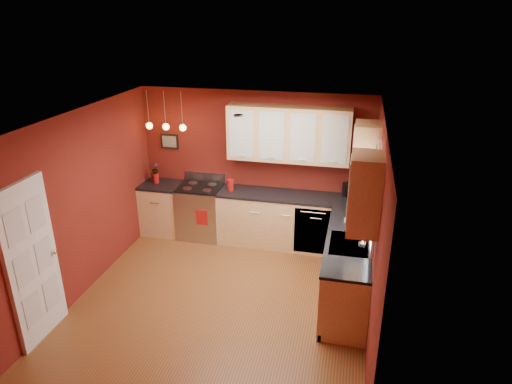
% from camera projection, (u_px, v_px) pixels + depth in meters
% --- Properties ---
extents(floor, '(4.20, 4.20, 0.00)m').
position_uv_depth(floor, '(222.00, 299.00, 6.50)').
color(floor, brown).
rests_on(floor, ground).
extents(ceiling, '(4.00, 4.20, 0.02)m').
position_uv_depth(ceiling, '(216.00, 119.00, 5.52)').
color(ceiling, white).
rests_on(ceiling, wall_back).
extents(wall_back, '(4.00, 0.02, 2.60)m').
position_uv_depth(wall_back, '(255.00, 166.00, 7.91)').
color(wall_back, maroon).
rests_on(wall_back, floor).
extents(wall_front, '(4.00, 0.02, 2.60)m').
position_uv_depth(wall_front, '(151.00, 313.00, 4.12)').
color(wall_front, maroon).
rests_on(wall_front, floor).
extents(wall_left, '(0.02, 4.20, 2.60)m').
position_uv_depth(wall_left, '(83.00, 203.00, 6.42)').
color(wall_left, maroon).
rests_on(wall_left, floor).
extents(wall_right, '(0.02, 4.20, 2.60)m').
position_uv_depth(wall_right, '(375.00, 232.00, 5.60)').
color(wall_right, maroon).
rests_on(wall_right, floor).
extents(base_cabinets_back_left, '(0.70, 0.60, 0.90)m').
position_uv_depth(base_cabinets_back_left, '(163.00, 209.00, 8.30)').
color(base_cabinets_back_left, '#EAC07D').
rests_on(base_cabinets_back_left, floor).
extents(base_cabinets_back_right, '(2.54, 0.60, 0.90)m').
position_uv_depth(base_cabinets_back_right, '(293.00, 222.00, 7.81)').
color(base_cabinets_back_right, '#EAC07D').
rests_on(base_cabinets_back_right, floor).
extents(base_cabinets_right, '(0.60, 2.10, 0.90)m').
position_uv_depth(base_cabinets_right, '(347.00, 269.00, 6.39)').
color(base_cabinets_right, '#EAC07D').
rests_on(base_cabinets_right, floor).
extents(counter_back_left, '(0.70, 0.62, 0.04)m').
position_uv_depth(counter_back_left, '(161.00, 185.00, 8.12)').
color(counter_back_left, black).
rests_on(counter_back_left, base_cabinets_back_left).
extents(counter_back_right, '(2.54, 0.62, 0.04)m').
position_uv_depth(counter_back_right, '(293.00, 196.00, 7.63)').
color(counter_back_right, black).
rests_on(counter_back_right, base_cabinets_back_right).
extents(counter_right, '(0.62, 2.10, 0.04)m').
position_uv_depth(counter_right, '(349.00, 240.00, 6.21)').
color(counter_right, black).
rests_on(counter_right, base_cabinets_right).
extents(gas_range, '(0.76, 0.64, 1.11)m').
position_uv_depth(gas_range, '(201.00, 211.00, 8.14)').
color(gas_range, '#B3B3B8').
rests_on(gas_range, floor).
extents(dishwasher_front, '(0.60, 0.02, 0.80)m').
position_uv_depth(dishwasher_front, '(312.00, 231.00, 7.47)').
color(dishwasher_front, '#B3B3B8').
rests_on(dishwasher_front, base_cabinets_back_right).
extents(sink, '(0.50, 0.70, 0.33)m').
position_uv_depth(sink, '(349.00, 245.00, 6.08)').
color(sink, gray).
rests_on(sink, counter_right).
extents(window, '(0.06, 1.02, 1.22)m').
position_uv_depth(window, '(376.00, 193.00, 5.73)').
color(window, white).
rests_on(window, wall_right).
extents(door_left_wall, '(0.12, 0.82, 2.05)m').
position_uv_depth(door_left_wall, '(32.00, 263.00, 5.44)').
color(door_left_wall, white).
rests_on(door_left_wall, floor).
extents(upper_cabinets_back, '(2.00, 0.35, 0.90)m').
position_uv_depth(upper_cabinets_back, '(289.00, 134.00, 7.38)').
color(upper_cabinets_back, '#EAC07D').
rests_on(upper_cabinets_back, wall_back).
extents(upper_cabinets_right, '(0.35, 1.95, 0.90)m').
position_uv_depth(upper_cabinets_right, '(365.00, 172.00, 5.68)').
color(upper_cabinets_right, '#EAC07D').
rests_on(upper_cabinets_right, wall_right).
extents(wall_picture, '(0.32, 0.03, 0.26)m').
position_uv_depth(wall_picture, '(170.00, 141.00, 8.08)').
color(wall_picture, black).
rests_on(wall_picture, wall_back).
extents(pendant_lights, '(0.71, 0.11, 0.66)m').
position_uv_depth(pendant_lights, '(166.00, 126.00, 7.62)').
color(pendant_lights, gray).
rests_on(pendant_lights, ceiling).
extents(red_canister, '(0.12, 0.12, 0.19)m').
position_uv_depth(red_canister, '(230.00, 185.00, 7.80)').
color(red_canister, '#A41211').
rests_on(red_canister, counter_back_right).
extents(red_vase, '(0.11, 0.11, 0.18)m').
position_uv_depth(red_vase, '(156.00, 178.00, 8.14)').
color(red_vase, '#A41211').
rests_on(red_vase, counter_back_left).
extents(flowers, '(0.12, 0.12, 0.21)m').
position_uv_depth(flowers, '(155.00, 169.00, 8.07)').
color(flowers, '#A41211').
rests_on(flowers, red_vase).
extents(coffee_maker, '(0.20, 0.20, 0.23)m').
position_uv_depth(coffee_maker, '(348.00, 190.00, 7.53)').
color(coffee_maker, black).
rests_on(coffee_maker, counter_back_right).
extents(soap_pump, '(0.08, 0.08, 0.18)m').
position_uv_depth(soap_pump, '(362.00, 245.00, 5.85)').
color(soap_pump, silver).
rests_on(soap_pump, counter_right).
extents(dish_towel, '(0.20, 0.01, 0.27)m').
position_uv_depth(dish_towel, '(202.00, 217.00, 7.80)').
color(dish_towel, '#A41211').
rests_on(dish_towel, gas_range).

